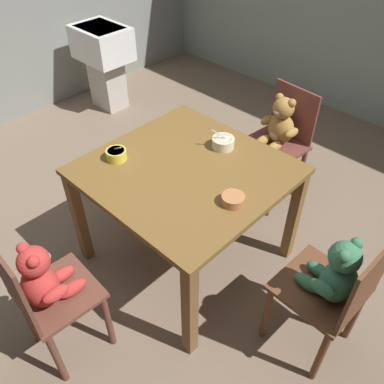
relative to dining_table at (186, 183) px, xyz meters
name	(u,v)px	position (x,y,z in m)	size (l,w,h in m)	color
ground_plane	(187,256)	(0.00, 0.00, -0.66)	(5.20, 5.20, 0.04)	#7B6652
dining_table	(186,183)	(0.00, 0.00, 0.00)	(1.06, 1.03, 0.74)	brown
teddy_chair_near_right	(334,282)	(0.96, 0.03, -0.08)	(0.41, 0.42, 0.87)	brown
teddy_chair_near_front	(44,286)	(-0.01, -0.94, -0.08)	(0.39, 0.38, 0.90)	brown
teddy_chair_far_center	(279,132)	(0.01, 0.95, -0.08)	(0.45, 0.45, 0.86)	brown
porridge_bowl_terracotta_near_right	(233,199)	(0.38, -0.04, 0.13)	(0.12, 0.12, 0.05)	#BB7646
porridge_bowl_yellow_near_left	(116,154)	(-0.36, -0.21, 0.14)	(0.13, 0.12, 0.12)	yellow
porridge_bowl_cream_far_center	(223,142)	(0.01, 0.31, 0.14)	(0.14, 0.14, 0.13)	beige
sink_basin	(104,56)	(-2.05, 0.92, -0.09)	(0.54, 0.41, 0.83)	#B7B2A8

